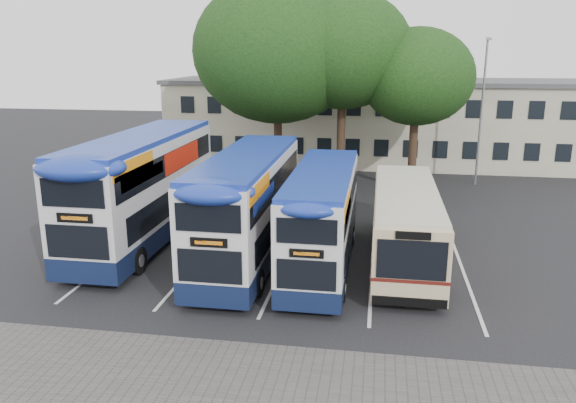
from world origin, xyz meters
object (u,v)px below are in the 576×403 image
(tree_left, at_px, (278,51))
(lamp_post, at_px, (482,104))
(tree_mid, at_px, (343,50))
(tree_right, at_px, (417,77))
(bus_dd_mid, at_px, (248,203))
(bus_single, at_px, (405,220))
(bus_dd_right, at_px, (322,214))
(bus_dd_left, at_px, (144,184))

(tree_left, bearing_deg, lamp_post, 10.45)
(tree_mid, xyz_separation_m, tree_right, (4.32, -0.23, -1.49))
(bus_dd_mid, bearing_deg, bus_single, 8.91)
(tree_left, height_order, bus_single, tree_left)
(bus_dd_mid, relative_size, bus_dd_right, 1.12)
(lamp_post, height_order, bus_dd_right, lamp_post)
(bus_dd_left, relative_size, bus_dd_right, 1.22)
(lamp_post, xyz_separation_m, tree_mid, (-8.49, -2.17, 3.21))
(bus_dd_left, height_order, bus_single, bus_dd_left)
(lamp_post, relative_size, tree_right, 0.94)
(bus_dd_mid, xyz_separation_m, bus_dd_right, (3.03, -0.32, -0.25))
(tree_left, relative_size, bus_dd_right, 1.34)
(bus_dd_right, bearing_deg, tree_left, 107.32)
(lamp_post, relative_size, bus_dd_right, 0.96)
(bus_dd_left, distance_m, bus_dd_mid, 5.29)
(lamp_post, height_order, bus_dd_left, lamp_post)
(tree_mid, relative_size, bus_dd_left, 1.03)
(bus_dd_left, height_order, bus_dd_right, bus_dd_left)
(bus_single, bearing_deg, bus_dd_mid, -171.09)
(bus_dd_left, bearing_deg, tree_mid, 55.82)
(tree_right, bearing_deg, bus_single, -94.09)
(tree_right, distance_m, bus_dd_mid, 15.33)
(tree_right, height_order, bus_dd_right, tree_right)
(bus_single, bearing_deg, bus_dd_left, 177.12)
(bus_dd_left, xyz_separation_m, bus_dd_right, (8.08, -1.87, -0.47))
(tree_left, height_order, tree_mid, tree_left)
(tree_right, distance_m, bus_dd_right, 14.55)
(tree_mid, bearing_deg, tree_right, -3.08)
(bus_dd_left, bearing_deg, bus_dd_mid, -17.05)
(bus_dd_right, bearing_deg, tree_mid, 91.07)
(tree_left, relative_size, tree_mid, 1.07)
(tree_mid, distance_m, bus_dd_right, 14.74)
(bus_dd_mid, bearing_deg, bus_dd_left, 162.95)
(tree_mid, xyz_separation_m, bus_dd_left, (-7.83, -11.53, -5.67))
(bus_dd_mid, bearing_deg, lamp_post, 53.55)
(bus_dd_left, relative_size, bus_dd_mid, 1.09)
(tree_right, relative_size, bus_dd_mid, 0.92)
(tree_mid, distance_m, bus_dd_mid, 14.61)
(bus_dd_left, bearing_deg, bus_single, -2.88)
(bus_single, bearing_deg, tree_mid, 106.02)
(bus_dd_right, bearing_deg, bus_single, 21.95)
(lamp_post, height_order, tree_mid, tree_mid)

